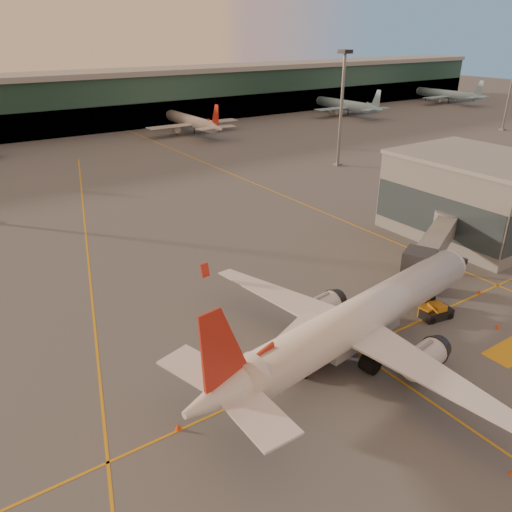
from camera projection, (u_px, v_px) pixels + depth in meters
ground at (354, 396)px, 44.36m from camera, size 600.00×600.00×0.00m
taxi_markings at (106, 248)px, 74.10m from camera, size 100.12×173.00×0.01m
terminal at (17, 107)px, 147.44m from camera, size 400.00×20.00×17.60m
gate_building at (473, 196)px, 76.65m from camera, size 18.40×22.40×12.60m
mast_east_near at (342, 101)px, 112.93m from camera, size 2.40×2.40×25.60m
mast_east_far at (512, 81)px, 154.24m from camera, size 2.40×2.40×25.60m
distant_aircraft_row at (82, 146)px, 138.70m from camera, size 350.00×34.00×13.00m
main_airplane at (356, 321)px, 48.34m from camera, size 39.72×35.95×12.00m
jet_bridge at (437, 240)px, 66.44m from camera, size 19.39×11.23×5.92m
catering_truck at (303, 344)px, 47.37m from camera, size 6.20×4.53×4.42m
gpu_cart at (429, 311)px, 56.38m from camera, size 2.31×1.41×1.32m
pushback_tug at (437, 312)px, 56.01m from camera, size 3.75×2.47×1.78m
cone_nose at (479, 291)px, 61.41m from camera, size 0.44×0.44×0.56m
cone_tail at (178, 426)px, 40.54m from camera, size 0.49×0.49×0.63m
cone_wing_right at (512, 472)px, 36.45m from camera, size 0.42×0.42×0.53m
cone_wing_left at (243, 284)px, 63.26m from camera, size 0.42×0.42×0.53m
cone_fwd at (498, 326)px, 54.33m from camera, size 0.46×0.46×0.58m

